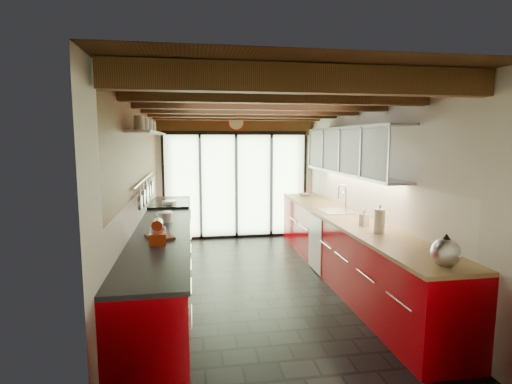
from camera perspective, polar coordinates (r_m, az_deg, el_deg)
ground at (r=5.76m, az=0.39°, el=-12.96°), size 5.50×5.50×0.00m
room_shell at (r=5.41m, az=0.41°, el=3.69°), size 5.50×5.50×5.50m
ceiling_beams at (r=5.79m, az=-0.24°, el=11.95°), size 3.14×5.06×4.90m
glass_door at (r=8.07m, az=-2.85°, el=4.99°), size 2.95×0.10×2.90m
left_counter at (r=5.55m, az=-12.85°, el=-8.93°), size 0.68×5.00×0.92m
range_stove at (r=6.95m, az=-12.14°, el=-5.49°), size 0.66×0.90×0.97m
right_counter at (r=5.96m, az=12.67°, el=-7.79°), size 0.68×5.00×0.92m
sink_assembly at (r=6.22m, az=11.55°, el=-2.40°), size 0.45×0.52×0.43m
upper_cabinets_right at (r=6.09m, az=13.37°, el=5.77°), size 0.34×3.00×3.00m
left_wall_fixtures at (r=5.53m, az=-15.16°, el=5.50°), size 0.28×2.60×0.96m
stand_mixer at (r=4.38m, az=-13.83°, el=-5.78°), size 0.18×0.30×0.27m
pot_large at (r=5.49m, az=-12.92°, el=-3.48°), size 0.26×0.26×0.13m
pot_small at (r=6.73m, az=-12.27°, el=-1.62°), size 0.28×0.28×0.09m
cutting_board at (r=4.61m, az=-13.59°, el=-6.25°), size 0.36×0.41×0.03m
kettle at (r=3.89m, az=25.46°, el=-7.60°), size 0.26×0.31×0.30m
paper_towel at (r=4.92m, az=17.23°, el=-4.00°), size 0.15×0.15×0.34m
soap_bottle at (r=5.30m, az=15.21°, el=-3.51°), size 0.11×0.12×0.21m
bowl at (r=7.85m, az=6.89°, el=-0.36°), size 0.23×0.23×0.05m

